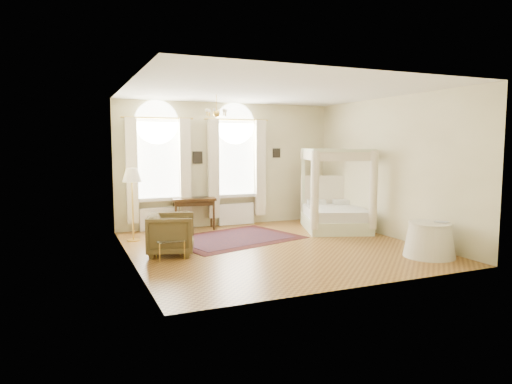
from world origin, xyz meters
TOP-DOWN VIEW (x-y plane):
  - ground at (0.00, 0.00)m, footprint 6.00×6.00m
  - room_walls at (0.00, 0.00)m, footprint 6.00×6.00m
  - window_left at (-1.90, 2.87)m, footprint 1.62×0.27m
  - window_right at (0.20, 2.87)m, footprint 1.62×0.27m
  - chandelier at (-0.90, 1.20)m, footprint 0.51×0.45m
  - wall_pictures at (0.09, 2.97)m, footprint 2.54×0.03m
  - canopy_bed at (2.30, 1.22)m, footprint 2.10×2.32m
  - nightstand at (2.70, 2.70)m, footprint 0.56×0.53m
  - nightstand_lamp at (2.59, 2.67)m, footprint 0.30×0.30m
  - writing_desk at (-1.04, 2.70)m, footprint 1.17×0.73m
  - laptop at (-0.98, 2.59)m, footprint 0.39×0.29m
  - stool at (-1.49, 2.32)m, footprint 0.50×0.50m
  - armchair at (-2.19, 0.22)m, footprint 1.12×1.10m
  - coffee_table at (-2.29, -0.13)m, footprint 0.55×0.39m
  - floor_lamp at (-2.70, 1.85)m, footprint 0.43×0.43m
  - oriental_rug at (-0.52, 1.19)m, footprint 3.44×2.87m
  - side_table at (2.43, -1.93)m, footprint 0.99×0.99m
  - book at (2.55, -2.05)m, footprint 0.26×0.29m

SIDE VIEW (x-z plane):
  - ground at x=0.00m, z-range 0.00..0.00m
  - oriental_rug at x=-0.52m, z-range 0.00..0.01m
  - side_table at x=2.43m, z-range -0.01..0.67m
  - nightstand at x=2.70m, z-range 0.00..0.67m
  - coffee_table at x=-2.29m, z-range 0.15..0.52m
  - armchair at x=-2.19m, z-range 0.00..0.82m
  - stool at x=-1.49m, z-range 0.17..0.69m
  - canopy_bed at x=2.30m, z-range -0.57..1.51m
  - book at x=2.55m, z-range 0.67..0.70m
  - writing_desk at x=-1.04m, z-range 0.29..1.11m
  - laptop at x=-0.98m, z-range 0.82..0.85m
  - nightstand_lamp at x=2.59m, z-range 0.74..1.17m
  - floor_lamp at x=-2.70m, z-range 0.59..2.25m
  - window_left at x=-1.90m, z-range -0.16..3.13m
  - window_right at x=0.20m, z-range -0.16..3.13m
  - wall_pictures at x=0.09m, z-range 1.70..2.09m
  - room_walls at x=0.00m, z-range -1.02..4.98m
  - chandelier at x=-0.90m, z-range 2.66..3.16m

